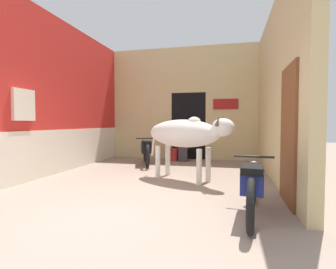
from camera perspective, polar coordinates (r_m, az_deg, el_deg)
ground_plane at (r=3.85m, az=-12.84°, el=-16.24°), size 30.00×30.00×0.00m
wall_left_shopfront at (r=7.39m, az=-21.46°, el=7.08°), size 0.25×5.58×3.81m
wall_back_with_doorway at (r=9.23m, az=3.84°, el=4.98°), size 4.99×0.93×3.81m
wall_right_with_door at (r=6.12m, az=22.64°, el=8.42°), size 0.22×5.58×3.81m
cow at (r=5.61m, az=3.83°, el=0.09°), size 2.09×1.36×1.39m
motorcycle_near at (r=3.72m, az=17.91°, el=-10.25°), size 0.58×1.86×0.75m
motorcycle_far at (r=7.79m, az=-4.79°, el=-3.39°), size 0.84×1.78×0.77m
shopkeeper_seated at (r=8.51m, az=3.43°, el=-1.89°), size 0.40×0.33×1.12m
plastic_stool at (r=8.57m, az=1.40°, el=-4.31°), size 0.34×0.34×0.40m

